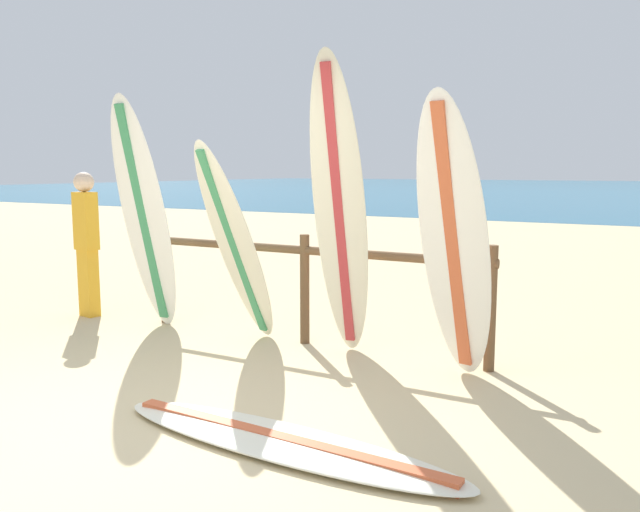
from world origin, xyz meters
TOP-DOWN VIEW (x-y plane):
  - ground_plane at (0.00, 0.00)m, footprint 120.00×120.00m
  - ocean_water at (0.00, 58.00)m, footprint 120.00×80.00m
  - surfboard_rack at (-0.06, 2.37)m, footprint 3.64×0.09m
  - surfboard_leaning_far_left at (-1.70, 1.98)m, footprint 0.59×0.70m
  - surfboard_leaning_left at (-0.55, 1.96)m, footprint 0.56×1.00m
  - surfboard_leaning_center_left at (0.50, 2.01)m, footprint 0.59×0.90m
  - surfboard_leaning_center at (1.53, 1.92)m, footprint 0.69×0.78m
  - surfboard_lying_on_sand at (1.00, 0.28)m, footprint 2.46×0.60m
  - beachgoer_standing at (-2.78, 2.17)m, footprint 0.28×0.22m

SIDE VIEW (x-z plane):
  - ground_plane at x=0.00m, z-range 0.00..0.00m
  - ocean_water at x=0.00m, z-range 0.00..0.01m
  - surfboard_lying_on_sand at x=1.00m, z-range -0.01..0.08m
  - surfboard_rack at x=-0.06m, z-range 0.18..1.23m
  - beachgoer_standing at x=-2.78m, z-range 0.08..1.71m
  - surfboard_leaning_left at x=-0.55m, z-range 0.00..1.93m
  - surfboard_leaning_center at x=1.53m, z-range 0.00..2.24m
  - surfboard_leaning_far_left at x=-1.70m, z-range 0.00..2.39m
  - surfboard_leaning_center_left at x=0.50m, z-range 0.00..2.60m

